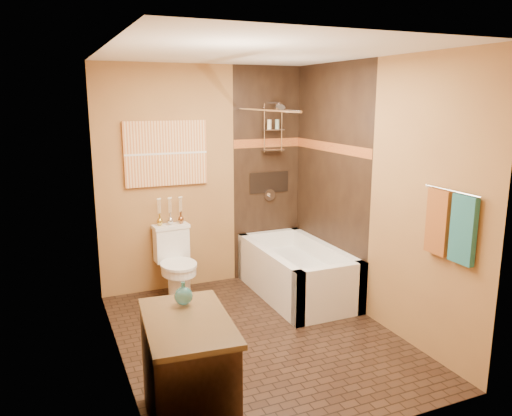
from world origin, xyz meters
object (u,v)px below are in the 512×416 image
bathtub (296,275)px  vanity (188,374)px  sunset_painting (166,153)px  toilet (176,262)px

bathtub → vanity: size_ratio=1.64×
bathtub → vanity: bearing=-134.6°
sunset_painting → toilet: size_ratio=1.16×
bathtub → vanity: vanity is taller
toilet → sunset_painting: bearing=85.6°
bathtub → toilet: toilet is taller
vanity → toilet: bearing=82.8°
sunset_painting → vanity: size_ratio=0.98×
vanity → sunset_painting: bearing=84.1°
bathtub → toilet: size_ratio=1.94×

